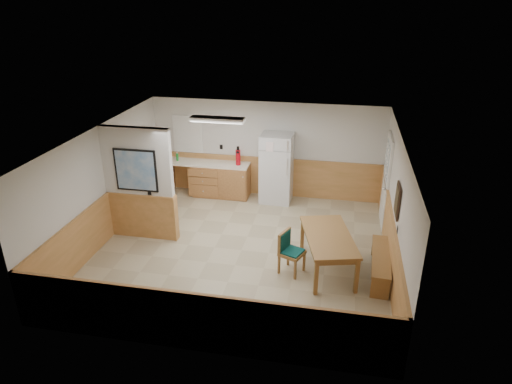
% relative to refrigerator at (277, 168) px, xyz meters
% --- Properties ---
extents(ground, '(6.00, 6.00, 0.00)m').
position_rel_refrigerator_xyz_m(ground, '(-0.33, -2.63, -0.89)').
color(ground, tan).
rests_on(ground, ground).
extents(ceiling, '(6.00, 6.00, 0.02)m').
position_rel_refrigerator_xyz_m(ceiling, '(-0.33, -2.63, 1.61)').
color(ceiling, silver).
rests_on(ceiling, back_wall).
extents(back_wall, '(6.00, 0.02, 2.50)m').
position_rel_refrigerator_xyz_m(back_wall, '(-0.33, 0.37, 0.36)').
color(back_wall, silver).
rests_on(back_wall, ground).
extents(right_wall, '(0.02, 6.00, 2.50)m').
position_rel_refrigerator_xyz_m(right_wall, '(2.67, -2.63, 0.36)').
color(right_wall, silver).
rests_on(right_wall, ground).
extents(left_wall, '(0.02, 6.00, 2.50)m').
position_rel_refrigerator_xyz_m(left_wall, '(-3.33, -2.63, 0.36)').
color(left_wall, silver).
rests_on(left_wall, ground).
extents(wainscot_back, '(6.00, 0.04, 1.00)m').
position_rel_refrigerator_xyz_m(wainscot_back, '(-0.33, 0.35, -0.39)').
color(wainscot_back, tan).
rests_on(wainscot_back, ground).
extents(wainscot_right, '(0.04, 6.00, 1.00)m').
position_rel_refrigerator_xyz_m(wainscot_right, '(2.65, -2.63, -0.39)').
color(wainscot_right, tan).
rests_on(wainscot_right, ground).
extents(wainscot_left, '(0.04, 6.00, 1.00)m').
position_rel_refrigerator_xyz_m(wainscot_left, '(-3.31, -2.63, -0.39)').
color(wainscot_left, tan).
rests_on(wainscot_left, ground).
extents(partition_wall, '(1.50, 0.20, 2.50)m').
position_rel_refrigerator_xyz_m(partition_wall, '(-2.58, -2.43, 0.34)').
color(partition_wall, silver).
rests_on(partition_wall, ground).
extents(kitchen_counter, '(2.20, 0.61, 1.00)m').
position_rel_refrigerator_xyz_m(kitchen_counter, '(-1.54, 0.05, -0.43)').
color(kitchen_counter, '#AB713C').
rests_on(kitchen_counter, ground).
extents(exterior_door, '(0.07, 1.02, 2.15)m').
position_rel_refrigerator_xyz_m(exterior_door, '(2.63, -0.73, 0.16)').
color(exterior_door, white).
rests_on(exterior_door, ground).
extents(kitchen_window, '(0.80, 0.04, 1.00)m').
position_rel_refrigerator_xyz_m(kitchen_window, '(-2.43, 0.35, 0.66)').
color(kitchen_window, white).
rests_on(kitchen_window, back_wall).
extents(wall_painting, '(0.04, 0.50, 0.60)m').
position_rel_refrigerator_xyz_m(wall_painting, '(2.63, -2.93, 0.66)').
color(wall_painting, '#301E13').
rests_on(wall_painting, right_wall).
extents(fluorescent_fixture, '(1.20, 0.30, 0.09)m').
position_rel_refrigerator_xyz_m(fluorescent_fixture, '(-1.13, -1.33, 1.55)').
color(fluorescent_fixture, white).
rests_on(fluorescent_fixture, ceiling).
extents(refrigerator, '(0.80, 0.73, 1.78)m').
position_rel_refrigerator_xyz_m(refrigerator, '(0.00, 0.00, 0.00)').
color(refrigerator, silver).
rests_on(refrigerator, ground).
extents(dining_table, '(1.25, 1.86, 0.75)m').
position_rel_refrigerator_xyz_m(dining_table, '(1.46, -3.00, -0.24)').
color(dining_table, '#9B6339').
rests_on(dining_table, ground).
extents(dining_bench, '(0.43, 1.59, 0.45)m').
position_rel_refrigerator_xyz_m(dining_bench, '(2.47, -3.03, -0.55)').
color(dining_bench, '#9B6339').
rests_on(dining_bench, ground).
extents(dining_chair, '(0.68, 0.58, 0.85)m').
position_rel_refrigerator_xyz_m(dining_chair, '(0.72, -3.20, -0.40)').
color(dining_chair, '#9B6339').
rests_on(dining_chair, ground).
extents(fire_extinguisher, '(0.13, 0.13, 0.49)m').
position_rel_refrigerator_xyz_m(fire_extinguisher, '(-1.01, 0.04, 0.22)').
color(fire_extinguisher, '#B20915').
rests_on(fire_extinguisher, kitchen_counter).
extents(soap_bottle, '(0.07, 0.07, 0.20)m').
position_rel_refrigerator_xyz_m(soap_bottle, '(-2.65, 0.04, 0.11)').
color(soap_bottle, '#1A912B').
rests_on(soap_bottle, kitchen_counter).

